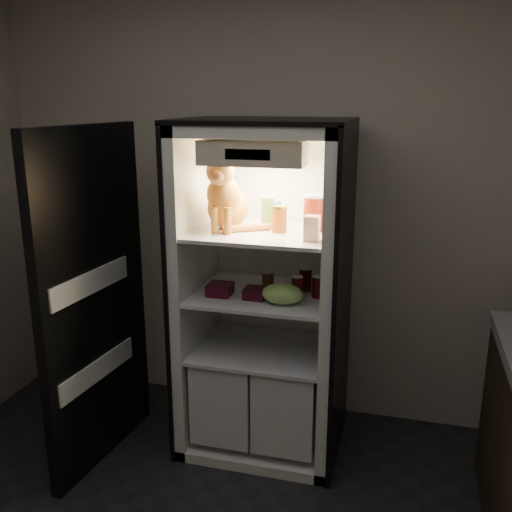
{
  "coord_description": "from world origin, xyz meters",
  "views": [
    {
      "loc": [
        0.75,
        -1.57,
        1.97
      ],
      "look_at": [
        -0.04,
        1.32,
        1.14
      ],
      "focal_mm": 40.0,
      "sensor_mm": 36.0,
      "label": 1
    }
  ],
  "objects_px": {
    "tabby_cat": "(226,199)",
    "grape_bag": "(282,294)",
    "pepper_jar": "(314,212)",
    "soda_can_a": "(305,279)",
    "soda_can_c": "(297,287)",
    "soda_can_b": "(318,287)",
    "parmesan_shaker": "(267,213)",
    "mayo_tub": "(273,214)",
    "cream_carton": "(312,228)",
    "refrigerator": "(266,313)",
    "berry_box_right": "(255,293)",
    "salsa_jar": "(279,219)",
    "berry_box_left": "(220,289)",
    "condiment_jar": "(268,279)"
  },
  "relations": [
    {
      "from": "tabby_cat",
      "to": "grape_bag",
      "type": "distance_m",
      "value": 0.59
    },
    {
      "from": "pepper_jar",
      "to": "soda_can_a",
      "type": "height_order",
      "value": "pepper_jar"
    },
    {
      "from": "grape_bag",
      "to": "soda_can_a",
      "type": "bearing_deg",
      "value": 73.47
    },
    {
      "from": "soda_can_c",
      "to": "grape_bag",
      "type": "bearing_deg",
      "value": -112.39
    },
    {
      "from": "soda_can_b",
      "to": "soda_can_c",
      "type": "xyz_separation_m",
      "value": [
        -0.11,
        -0.02,
        -0.0
      ]
    },
    {
      "from": "parmesan_shaker",
      "to": "mayo_tub",
      "type": "bearing_deg",
      "value": 82.6
    },
    {
      "from": "pepper_jar",
      "to": "cream_carton",
      "type": "bearing_deg",
      "value": -82.89
    },
    {
      "from": "refrigerator",
      "to": "parmesan_shaker",
      "type": "relative_size",
      "value": 10.86
    },
    {
      "from": "grape_bag",
      "to": "pepper_jar",
      "type": "bearing_deg",
      "value": 62.15
    },
    {
      "from": "parmesan_shaker",
      "to": "berry_box_right",
      "type": "bearing_deg",
      "value": -98.44
    },
    {
      "from": "salsa_jar",
      "to": "berry_box_right",
      "type": "xyz_separation_m",
      "value": [
        -0.11,
        -0.09,
        -0.39
      ]
    },
    {
      "from": "parmesan_shaker",
      "to": "berry_box_left",
      "type": "bearing_deg",
      "value": -144.1
    },
    {
      "from": "condiment_jar",
      "to": "soda_can_a",
      "type": "bearing_deg",
      "value": 0.18
    },
    {
      "from": "parmesan_shaker",
      "to": "berry_box_right",
      "type": "xyz_separation_m",
      "value": [
        -0.02,
        -0.16,
        -0.41
      ]
    },
    {
      "from": "pepper_jar",
      "to": "soda_can_b",
      "type": "height_order",
      "value": "pepper_jar"
    },
    {
      "from": "soda_can_b",
      "to": "soda_can_c",
      "type": "distance_m",
      "value": 0.11
    },
    {
      "from": "salsa_jar",
      "to": "pepper_jar",
      "type": "xyz_separation_m",
      "value": [
        0.17,
        0.09,
        0.03
      ]
    },
    {
      "from": "soda_can_b",
      "to": "condiment_jar",
      "type": "xyz_separation_m",
      "value": [
        -0.3,
        0.1,
        -0.01
      ]
    },
    {
      "from": "salsa_jar",
      "to": "soda_can_b",
      "type": "distance_m",
      "value": 0.42
    },
    {
      "from": "berry_box_left",
      "to": "berry_box_right",
      "type": "xyz_separation_m",
      "value": [
        0.2,
        -0.0,
        -0.0
      ]
    },
    {
      "from": "pepper_jar",
      "to": "soda_can_c",
      "type": "xyz_separation_m",
      "value": [
        -0.07,
        -0.1,
        -0.39
      ]
    },
    {
      "from": "cream_carton",
      "to": "soda_can_a",
      "type": "bearing_deg",
      "value": 105.77
    },
    {
      "from": "salsa_jar",
      "to": "berry_box_right",
      "type": "bearing_deg",
      "value": -139.15
    },
    {
      "from": "tabby_cat",
      "to": "soda_can_a",
      "type": "bearing_deg",
      "value": 9.38
    },
    {
      "from": "soda_can_b",
      "to": "grape_bag",
      "type": "height_order",
      "value": "soda_can_b"
    },
    {
      "from": "salsa_jar",
      "to": "cream_carton",
      "type": "xyz_separation_m",
      "value": [
        0.2,
        -0.14,
        -0.01
      ]
    },
    {
      "from": "mayo_tub",
      "to": "grape_bag",
      "type": "xyz_separation_m",
      "value": [
        0.12,
        -0.3,
        -0.36
      ]
    },
    {
      "from": "salsa_jar",
      "to": "soda_can_a",
      "type": "height_order",
      "value": "salsa_jar"
    },
    {
      "from": "salsa_jar",
      "to": "cream_carton",
      "type": "height_order",
      "value": "salsa_jar"
    },
    {
      "from": "tabby_cat",
      "to": "soda_can_c",
      "type": "bearing_deg",
      "value": -7.04
    },
    {
      "from": "soda_can_a",
      "to": "berry_box_right",
      "type": "height_order",
      "value": "soda_can_a"
    },
    {
      "from": "berry_box_left",
      "to": "condiment_jar",
      "type": "bearing_deg",
      "value": 42.95
    },
    {
      "from": "soda_can_b",
      "to": "mayo_tub",
      "type": "bearing_deg",
      "value": 151.92
    },
    {
      "from": "cream_carton",
      "to": "soda_can_a",
      "type": "relative_size",
      "value": 0.99
    },
    {
      "from": "soda_can_a",
      "to": "grape_bag",
      "type": "height_order",
      "value": "soda_can_a"
    },
    {
      "from": "soda_can_b",
      "to": "soda_can_c",
      "type": "height_order",
      "value": "soda_can_b"
    },
    {
      "from": "pepper_jar",
      "to": "soda_can_b",
      "type": "relative_size",
      "value": 1.66
    },
    {
      "from": "parmesan_shaker",
      "to": "grape_bag",
      "type": "xyz_separation_m",
      "value": [
        0.13,
        -0.21,
        -0.38
      ]
    },
    {
      "from": "salsa_jar",
      "to": "grape_bag",
      "type": "xyz_separation_m",
      "value": [
        0.05,
        -0.14,
        -0.37
      ]
    },
    {
      "from": "pepper_jar",
      "to": "condiment_jar",
      "type": "height_order",
      "value": "pepper_jar"
    },
    {
      "from": "soda_can_b",
      "to": "grape_bag",
      "type": "distance_m",
      "value": 0.22
    },
    {
      "from": "refrigerator",
      "to": "mayo_tub",
      "type": "relative_size",
      "value": 14.73
    },
    {
      "from": "tabby_cat",
      "to": "salsa_jar",
      "type": "height_order",
      "value": "tabby_cat"
    },
    {
      "from": "parmesan_shaker",
      "to": "mayo_tub",
      "type": "xyz_separation_m",
      "value": [
        0.01,
        0.09,
        -0.02
      ]
    },
    {
      "from": "tabby_cat",
      "to": "mayo_tub",
      "type": "xyz_separation_m",
      "value": [
        0.22,
        0.17,
        -0.1
      ]
    },
    {
      "from": "soda_can_c",
      "to": "condiment_jar",
      "type": "relative_size",
      "value": 1.26
    },
    {
      "from": "condiment_jar",
      "to": "berry_box_right",
      "type": "height_order",
      "value": "condiment_jar"
    },
    {
      "from": "refrigerator",
      "to": "soda_can_b",
      "type": "distance_m",
      "value": 0.37
    },
    {
      "from": "soda_can_c",
      "to": "cream_carton",
      "type": "bearing_deg",
      "value": -54.79
    },
    {
      "from": "tabby_cat",
      "to": "parmesan_shaker",
      "type": "xyz_separation_m",
      "value": [
        0.21,
        0.08,
        -0.08
      ]
    }
  ]
}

